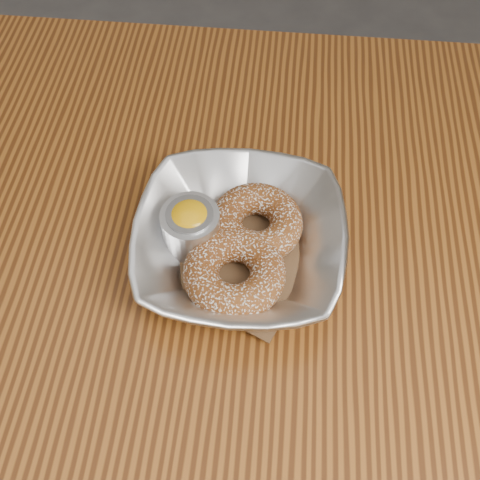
# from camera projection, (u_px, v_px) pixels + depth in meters

# --- Properties ---
(ground_plane) EXTENTS (4.00, 4.00, 0.00)m
(ground_plane) POSITION_uv_depth(u_px,v_px,m) (200.00, 452.00, 1.19)
(ground_plane) COLOR #565659
(ground_plane) RESTS_ON ground
(table) EXTENTS (1.20, 0.80, 0.75)m
(table) POSITION_uv_depth(u_px,v_px,m) (165.00, 321.00, 0.64)
(table) COLOR brown
(table) RESTS_ON ground_plane
(serving_bowl) EXTENTS (0.21, 0.21, 0.05)m
(serving_bowl) POSITION_uv_depth(u_px,v_px,m) (240.00, 243.00, 0.55)
(serving_bowl) COLOR silver
(serving_bowl) RESTS_ON table
(parchment) EXTENTS (0.19, 0.19, 0.00)m
(parchment) POSITION_uv_depth(u_px,v_px,m) (240.00, 251.00, 0.56)
(parchment) COLOR brown
(parchment) RESTS_ON table
(donut_back) EXTENTS (0.10, 0.10, 0.03)m
(donut_back) POSITION_uv_depth(u_px,v_px,m) (256.00, 223.00, 0.56)
(donut_back) COLOR brown
(donut_back) RESTS_ON parchment
(donut_front) EXTENTS (0.11, 0.11, 0.03)m
(donut_front) POSITION_uv_depth(u_px,v_px,m) (234.00, 273.00, 0.53)
(donut_front) COLOR brown
(donut_front) RESTS_ON parchment
(ramekin) EXTENTS (0.06, 0.06, 0.05)m
(ramekin) POSITION_uv_depth(u_px,v_px,m) (191.00, 226.00, 0.55)
(ramekin) COLOR silver
(ramekin) RESTS_ON table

